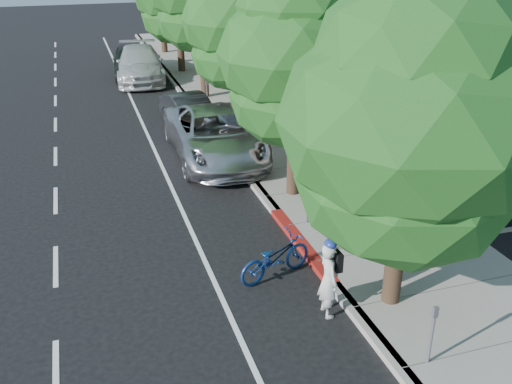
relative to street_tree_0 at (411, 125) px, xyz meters
name	(u,v)px	position (x,y,z in m)	size (l,w,h in m)	color
ground	(317,266)	(-0.90, 2.00, -4.19)	(120.00, 120.00, 0.00)	black
sidewalk	(289,148)	(1.40, 10.00, -4.12)	(4.60, 56.00, 0.15)	gray
curb	(231,154)	(-0.90, 10.00, -4.12)	(0.30, 56.00, 0.15)	#9E998E
curb_red_segment	(302,244)	(-0.90, 3.00, -4.12)	(0.32, 4.00, 0.15)	maroon
storefront_building	(351,14)	(8.70, 20.00, -0.69)	(10.00, 36.00, 7.00)	beige
street_tree_0	(411,125)	(0.00, 0.00, 0.00)	(5.26, 5.26, 7.12)	black
street_tree_1	(297,57)	(0.00, 6.00, 0.16)	(4.58, 4.58, 7.14)	black
street_tree_2	(238,23)	(0.00, 12.00, 0.30)	(4.26, 4.26, 7.23)	black
cyclist	(328,280)	(-1.47, 0.16, -3.33)	(0.63, 0.41, 1.72)	silver
bicycle	(275,257)	(-2.05, 1.88, -3.66)	(0.70, 2.01, 1.06)	navy
silver_suv	(215,135)	(-1.48, 10.00, -3.31)	(2.95, 6.39, 1.78)	silver
dark_sedan	(190,113)	(-1.64, 13.61, -3.49)	(1.50, 4.29, 1.41)	#222528
white_pickup	(140,64)	(-2.52, 23.00, -3.30)	(2.51, 6.17, 1.79)	silver
dark_suv_far	(132,61)	(-2.83, 24.25, -3.33)	(2.04, 5.08, 1.73)	black
pedestrian	(314,135)	(1.72, 8.44, -3.12)	(0.90, 0.70, 1.84)	black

